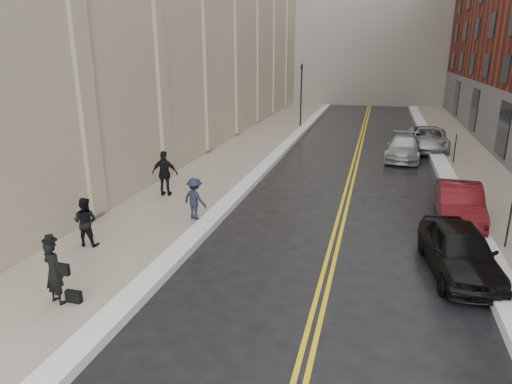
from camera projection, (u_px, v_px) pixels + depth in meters
The scene contains 18 objects.
ground at pixel (179, 366), 9.44m from camera, with size 160.00×160.00×0.00m, color black.
sidewalk_left at pixel (224, 166), 25.28m from camera, with size 4.00×64.00×0.15m, color gray.
sidewalk_right at pixel (489, 184), 21.94m from camera, with size 3.00×64.00×0.15m, color gray.
lane_stripe_a at pixel (349, 176), 23.60m from camera, with size 0.12×64.00×0.01m, color gold.
lane_stripe_b at pixel (354, 177), 23.54m from camera, with size 0.12×64.00×0.01m, color gold.
snow_ridge_left at pixel (264, 168), 24.69m from camera, with size 0.70×60.80×0.26m, color silver.
snow_ridge_right at pixel (448, 180), 22.38m from camera, with size 0.85×60.80×0.30m, color silver.
traffic_signal at pixel (301, 91), 36.81m from camera, with size 0.18×0.15×5.20m.
parking_sign_near at pixel (511, 212), 14.46m from camera, with size 0.06×0.35×2.23m.
parking_sign_far at pixel (456, 141), 25.52m from camera, with size 0.06×0.35×2.23m.
car_black at pixel (459, 250), 13.17m from camera, with size 1.72×4.28×1.46m, color black.
car_maroon at pixel (459, 204), 17.19m from camera, with size 1.52×4.36×1.44m, color #4C0D12.
car_silver_near at pixel (404, 147), 27.17m from camera, with size 1.93×4.76×1.38m, color #9B9EA2.
car_silver_far at pixel (428, 139), 29.55m from camera, with size 2.46×5.33×1.48m, color #A1A5A9.
pedestrian_main at pixel (54, 272), 11.32m from camera, with size 0.62×0.41×1.69m, color black.
pedestrian_a at pixel (85, 222), 14.72m from camera, with size 0.79×0.62×1.62m, color black.
pedestrian_b at pixel (195, 199), 17.03m from camera, with size 1.03×0.59×1.59m, color black.
pedestrian_c at pixel (165, 174), 19.74m from camera, with size 1.16×0.48×1.98m, color black.
Camera 1 is at (3.60, -7.24, 6.28)m, focal length 32.00 mm.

